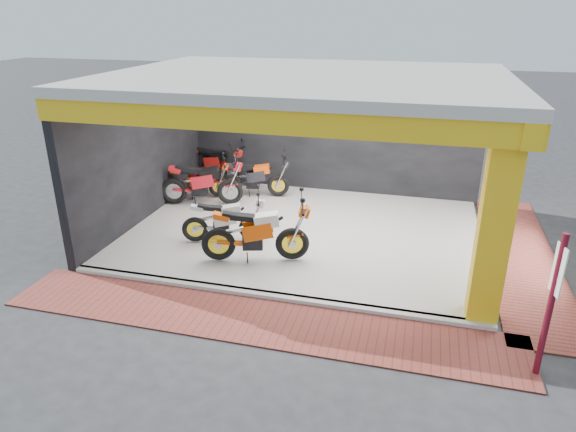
# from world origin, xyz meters

# --- Properties ---
(ground) EXTENTS (80.00, 80.00, 0.00)m
(ground) POSITION_xyz_m (0.00, 0.00, 0.00)
(ground) COLOR #2D2D30
(ground) RESTS_ON ground
(showroom_floor) EXTENTS (8.00, 6.00, 0.10)m
(showroom_floor) POSITION_xyz_m (0.00, 2.00, 0.05)
(showroom_floor) COLOR white
(showroom_floor) RESTS_ON ground
(showroom_ceiling) EXTENTS (8.40, 6.40, 0.20)m
(showroom_ceiling) POSITION_xyz_m (0.00, 2.00, 3.60)
(showroom_ceiling) COLOR beige
(showroom_ceiling) RESTS_ON corner_column
(back_wall) EXTENTS (8.20, 0.20, 3.50)m
(back_wall) POSITION_xyz_m (0.00, 5.10, 1.75)
(back_wall) COLOR black
(back_wall) RESTS_ON ground
(left_wall) EXTENTS (0.20, 6.20, 3.50)m
(left_wall) POSITION_xyz_m (-4.10, 2.00, 1.75)
(left_wall) COLOR black
(left_wall) RESTS_ON ground
(corner_column) EXTENTS (0.50, 0.50, 3.50)m
(corner_column) POSITION_xyz_m (3.75, -0.75, 1.75)
(corner_column) COLOR yellow
(corner_column) RESTS_ON ground
(header_beam_front) EXTENTS (8.40, 0.30, 0.40)m
(header_beam_front) POSITION_xyz_m (0.00, -1.00, 3.30)
(header_beam_front) COLOR yellow
(header_beam_front) RESTS_ON corner_column
(header_beam_right) EXTENTS (0.30, 6.40, 0.40)m
(header_beam_right) POSITION_xyz_m (4.00, 2.00, 3.30)
(header_beam_right) COLOR yellow
(header_beam_right) RESTS_ON corner_column
(floor_kerb) EXTENTS (8.00, 0.20, 0.10)m
(floor_kerb) POSITION_xyz_m (0.00, -1.02, 0.05)
(floor_kerb) COLOR white
(floor_kerb) RESTS_ON ground
(paver_front) EXTENTS (9.00, 1.40, 0.03)m
(paver_front) POSITION_xyz_m (0.00, -1.80, 0.01)
(paver_front) COLOR brown
(paver_front) RESTS_ON ground
(paver_right) EXTENTS (1.40, 7.00, 0.03)m
(paver_right) POSITION_xyz_m (4.80, 2.00, 0.01)
(paver_right) COLOR brown
(paver_right) RESTS_ON ground
(signpost) EXTENTS (0.09, 0.31, 2.26)m
(signpost) POSITION_xyz_m (4.43, -2.04, 1.24)
(signpost) COLOR maroon
(signpost) RESTS_ON ground
(moto_hero) EXTENTS (2.49, 1.48, 1.43)m
(moto_hero) POSITION_xyz_m (0.12, 0.40, 0.82)
(moto_hero) COLOR #DE4E09
(moto_hero) RESTS_ON showroom_floor
(moto_row_a) EXTENTS (2.07, 1.29, 1.19)m
(moto_row_a) POSITION_xyz_m (-1.00, 1.09, 0.69)
(moto_row_a) COLOR #AAACB2
(moto_row_a) RESTS_ON showroom_floor
(moto_row_b) EXTENTS (2.44, 1.36, 1.41)m
(moto_row_b) POSITION_xyz_m (-2.29, 3.10, 0.81)
(moto_row_b) COLOR red
(moto_row_b) RESTS_ON showroom_floor
(moto_row_c) EXTENTS (2.13, 1.16, 1.24)m
(moto_row_c) POSITION_xyz_m (-1.24, 4.07, 0.72)
(moto_row_c) COLOR black
(moto_row_c) RESTS_ON showroom_floor
(moto_row_d) EXTENTS (2.32, 1.33, 1.33)m
(moto_row_d) POSITION_xyz_m (-2.80, 4.66, 0.77)
(moto_row_d) COLOR red
(moto_row_d) RESTS_ON showroom_floor
(moto_row_e) EXTENTS (2.02, 1.44, 1.16)m
(moto_row_e) POSITION_xyz_m (-2.80, 3.60, 0.68)
(moto_row_e) COLOR red
(moto_row_e) RESTS_ON showroom_floor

